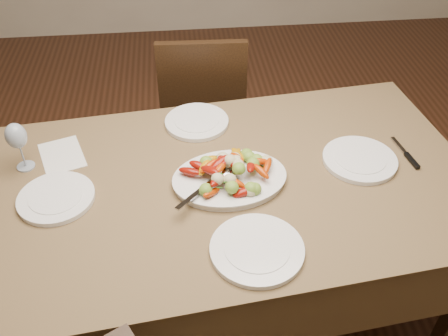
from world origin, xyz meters
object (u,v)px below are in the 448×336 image
chair_far (203,108)px  plate_left (56,198)px  dining_table (224,250)px  serving_platter (230,180)px  plate_far (197,122)px  plate_near (257,250)px  plate_right (360,160)px  wine_glass (19,145)px

chair_far → plate_left: 1.15m
dining_table → serving_platter: (0.02, -0.01, 0.39)m
plate_far → plate_near: size_ratio=0.89×
plate_far → serving_platter: bearing=-76.0°
plate_left → plate_right: same height
plate_far → plate_right: bearing=-27.7°
serving_platter → plate_far: 0.39m
dining_table → plate_far: 0.54m
serving_platter → plate_left: serving_platter is taller
plate_left → chair_far: bearing=59.1°
serving_platter → plate_near: size_ratio=1.35×
serving_platter → chair_far: bearing=92.2°
serving_platter → plate_far: (-0.09, 0.38, -0.00)m
plate_left → plate_near: 0.72m
dining_table → plate_right: size_ratio=6.62×
serving_platter → plate_near: serving_platter is taller
plate_left → wine_glass: 0.26m
plate_left → plate_right: size_ratio=0.95×
serving_platter → plate_left: (-0.61, -0.03, -0.00)m
plate_right → plate_near: size_ratio=0.94×
plate_near → plate_right: bearing=41.0°
plate_right → plate_far: same height
plate_left → wine_glass: size_ratio=1.29×
plate_right → plate_far: bearing=152.3°
plate_right → plate_near: 0.60m
chair_far → plate_right: 1.05m
plate_left → plate_near: size_ratio=0.89×
dining_table → plate_near: (0.07, -0.34, 0.39)m
plate_left → plate_far: (0.51, 0.40, 0.00)m
dining_table → plate_near: 0.52m
plate_right → wine_glass: size_ratio=1.36×
plate_far → wine_glass: bearing=-162.1°
chair_far → plate_near: (0.08, -1.25, 0.29)m
serving_platter → wine_glass: (-0.75, 0.17, 0.09)m
serving_platter → plate_right: serving_platter is taller
plate_right → plate_near: (-0.45, -0.39, 0.00)m
serving_platter → plate_far: bearing=104.0°
plate_far → wine_glass: 0.69m
plate_far → plate_near: same height
chair_far → wine_glass: wine_glass is taller
dining_table → wine_glass: (-0.73, 0.16, 0.48)m
dining_table → wine_glass: wine_glass is taller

